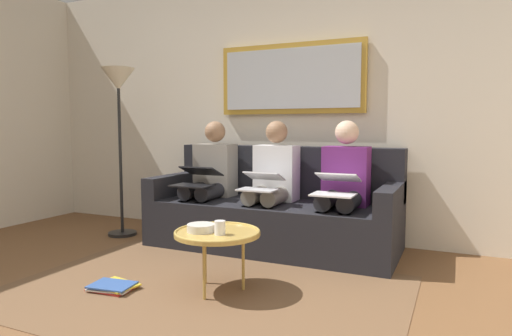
{
  "coord_description": "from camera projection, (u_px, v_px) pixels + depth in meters",
  "views": [
    {
      "loc": [
        -1.51,
        1.61,
        1.08
      ],
      "look_at": [
        0.0,
        -1.7,
        0.75
      ],
      "focal_mm": 31.31,
      "sensor_mm": 36.0,
      "label": 1
    }
  ],
  "objects": [
    {
      "name": "wall_rear",
      "position": [
        294.0,
        105.0,
        4.41
      ],
      "size": [
        6.0,
        0.12,
        2.6
      ],
      "primitive_type": "cube",
      "color": "beige",
      "rests_on": "ground_plane"
    },
    {
      "name": "area_rug",
      "position": [
        203.0,
        291.0,
        2.95
      ],
      "size": [
        2.6,
        1.8,
        0.01
      ],
      "primitive_type": "cube",
      "color": "brown",
      "rests_on": "ground_plane"
    },
    {
      "name": "couch",
      "position": [
        275.0,
        212.0,
        4.07
      ],
      "size": [
        2.2,
        0.9,
        0.9
      ],
      "color": "black",
      "rests_on": "ground_plane"
    },
    {
      "name": "framed_mirror",
      "position": [
        291.0,
        79.0,
        4.31
      ],
      "size": [
        1.46,
        0.05,
        0.68
      ],
      "color": "#B7892D"
    },
    {
      "name": "coffee_table",
      "position": [
        217.0,
        234.0,
        2.92
      ],
      "size": [
        0.57,
        0.57,
        0.41
      ],
      "color": "tan",
      "rests_on": "ground_plane"
    },
    {
      "name": "cup",
      "position": [
        220.0,
        228.0,
        2.83
      ],
      "size": [
        0.07,
        0.07,
        0.09
      ],
      "primitive_type": "cylinder",
      "color": "silver",
      "rests_on": "coffee_table"
    },
    {
      "name": "bowl",
      "position": [
        201.0,
        228.0,
        2.92
      ],
      "size": [
        0.18,
        0.18,
        0.05
      ],
      "primitive_type": "cylinder",
      "color": "beige",
      "rests_on": "coffee_table"
    },
    {
      "name": "person_left",
      "position": [
        343.0,
        184.0,
        3.71
      ],
      "size": [
        0.38,
        0.58,
        1.14
      ],
      "color": "#66236B",
      "rests_on": "couch"
    },
    {
      "name": "laptop_white",
      "position": [
        336.0,
        185.0,
        3.5
      ],
      "size": [
        0.33,
        0.39,
        0.17
      ],
      "color": "white"
    },
    {
      "name": "person_middle",
      "position": [
        272.0,
        180.0,
        3.98
      ],
      "size": [
        0.38,
        0.58,
        1.14
      ],
      "color": "silver",
      "rests_on": "couch"
    },
    {
      "name": "laptop_silver",
      "position": [
        261.0,
        182.0,
        3.76
      ],
      "size": [
        0.32,
        0.34,
        0.15
      ],
      "color": "silver"
    },
    {
      "name": "person_right",
      "position": [
        210.0,
        177.0,
        4.24
      ],
      "size": [
        0.38,
        0.58,
        1.14
      ],
      "color": "gray",
      "rests_on": "couch"
    },
    {
      "name": "laptop_black",
      "position": [
        197.0,
        177.0,
        4.03
      ],
      "size": [
        0.35,
        0.39,
        0.17
      ],
      "color": "black"
    },
    {
      "name": "magazine_stack",
      "position": [
        113.0,
        286.0,
        2.98
      ],
      "size": [
        0.32,
        0.27,
        0.04
      ],
      "color": "red",
      "rests_on": "ground_plane"
    },
    {
      "name": "standing_lamp",
      "position": [
        119.0,
        98.0,
        4.37
      ],
      "size": [
        0.32,
        0.32,
        1.66
      ],
      "color": "black",
      "rests_on": "ground_plane"
    }
  ]
}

